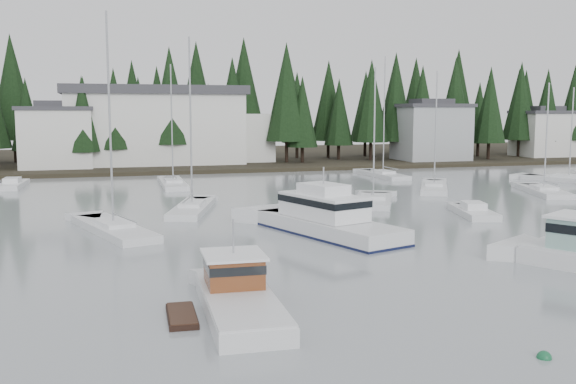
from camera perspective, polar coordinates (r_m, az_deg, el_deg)
The scene contains 19 objects.
far_shore_land at distance 108.22m, azimuth -9.61°, elevation 2.91°, with size 240.00×54.00×1.00m, color black.
conifer_treeline at distance 97.33m, azimuth -8.87°, elevation 2.46°, with size 200.00×22.00×20.00m, color black, non-canonical shape.
house_west at distance 89.50m, azimuth -19.90°, elevation 4.70°, with size 9.54×7.42×8.75m.
house_east_a at distance 100.56m, azimuth 12.58°, elevation 5.32°, with size 10.60×8.48×9.25m.
house_east_b at distance 114.34m, azimuth 21.85°, elevation 4.93°, with size 9.54×7.42×8.25m.
harbor_inn at distance 93.07m, azimuth -10.47°, elevation 5.78°, with size 29.50×11.50×10.90m.
lobster_boat_brown at distance 25.70m, azimuth -4.62°, elevation -9.57°, with size 4.39×8.23×4.01m.
cabin_cruiser_center at distance 41.32m, azimuth 3.48°, elevation -2.74°, with size 7.17×12.18×5.00m.
sailboat_0 at distance 66.33m, azimuth 21.78°, elevation -0.09°, with size 5.31×9.31×11.09m.
sailboat_1 at distance 78.80m, azimuth 23.69°, elevation 0.88°, with size 7.20×10.20×11.05m.
sailboat_2 at distance 55.46m, azimuth 7.58°, elevation -0.96°, with size 6.42×8.85×12.09m.
sailboat_3 at distance 51.37m, azimuth -8.51°, elevation -1.61°, with size 5.27×10.29×14.11m.
sailboat_4 at distance 43.53m, azimuth -15.24°, elevation -3.36°, with size 5.65×10.81×14.68m.
sailboat_6 at distance 66.50m, azimuth 12.85°, elevation 0.27°, with size 7.31×10.50×12.40m.
sailboat_9 at distance 78.40m, azimuth 8.45°, elevation 1.41°, with size 2.75×9.86×14.92m.
sailboat_11 at distance 68.97m, azimuth -10.17°, elevation 0.58°, with size 2.59×10.18×13.27m.
runabout_1 at distance 50.81m, azimuth 16.14°, elevation -1.85°, with size 3.75×6.73×1.42m.
runabout_3 at distance 72.59m, azimuth -23.30°, elevation 0.48°, with size 2.63×6.78×1.42m.
mooring_buoy_green at distance 22.74m, azimuth 21.80°, elevation -13.55°, with size 0.48×0.48×0.48m, color #145933.
Camera 1 is at (-12.13, -10.25, 7.85)m, focal length 40.00 mm.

